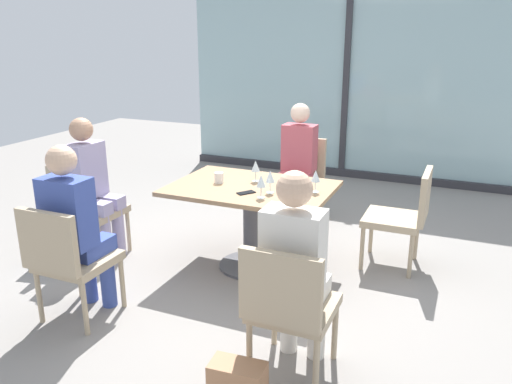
# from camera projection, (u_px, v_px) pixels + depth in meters

# --- Properties ---
(ground_plane) EXTENTS (12.00, 12.00, 0.00)m
(ground_plane) POSITION_uv_depth(u_px,v_px,m) (251.00, 266.00, 4.45)
(ground_plane) COLOR gray
(window_wall_backdrop) EXTENTS (4.52, 0.10, 2.70)m
(window_wall_backdrop) POSITION_uv_depth(u_px,v_px,m) (346.00, 89.00, 6.89)
(window_wall_backdrop) COLOR #95B7BC
(window_wall_backdrop) RESTS_ON ground_plane
(dining_table_main) EXTENTS (1.32, 0.93, 0.73)m
(dining_table_main) POSITION_uv_depth(u_px,v_px,m) (251.00, 206.00, 4.28)
(dining_table_main) COLOR #997551
(dining_table_main) RESTS_ON ground_plane
(chair_front_right) EXTENTS (0.46, 0.50, 0.87)m
(chair_front_right) POSITION_uv_depth(u_px,v_px,m) (289.00, 304.00, 2.87)
(chair_front_right) COLOR tan
(chair_front_right) RESTS_ON ground_plane
(chair_side_end) EXTENTS (0.50, 0.46, 0.87)m
(chair_side_end) POSITION_uv_depth(u_px,v_px,m) (85.00, 202.00, 4.56)
(chair_side_end) COLOR tan
(chair_side_end) RESTS_ON ground_plane
(chair_near_window) EXTENTS (0.46, 0.51, 0.87)m
(chair_near_window) POSITION_uv_depth(u_px,v_px,m) (300.00, 175.00, 5.44)
(chair_near_window) COLOR tan
(chair_near_window) RESTS_ON ground_plane
(chair_front_left) EXTENTS (0.46, 0.50, 0.87)m
(chair_front_left) POSITION_uv_depth(u_px,v_px,m) (67.00, 257.00, 3.47)
(chair_front_left) COLOR tan
(chair_front_left) RESTS_ON ground_plane
(chair_far_right) EXTENTS (0.50, 0.46, 0.87)m
(chair_far_right) POSITION_uv_depth(u_px,v_px,m) (405.00, 212.00, 4.31)
(chair_far_right) COLOR tan
(chair_far_right) RESTS_ON ground_plane
(person_front_right) EXTENTS (0.34, 0.39, 1.26)m
(person_front_right) POSITION_uv_depth(u_px,v_px,m) (296.00, 263.00, 2.90)
(person_front_right) COLOR silver
(person_front_right) RESTS_ON ground_plane
(person_side_end) EXTENTS (0.39, 0.34, 1.26)m
(person_side_end) POSITION_uv_depth(u_px,v_px,m) (92.00, 182.00, 4.45)
(person_side_end) COLOR #9E93B7
(person_side_end) RESTS_ON ground_plane
(person_near_window) EXTENTS (0.34, 0.39, 1.26)m
(person_near_window) POSITION_uv_depth(u_px,v_px,m) (297.00, 158.00, 5.28)
(person_near_window) COLOR #B24C56
(person_near_window) RESTS_ON ground_plane
(person_front_left) EXTENTS (0.34, 0.39, 1.26)m
(person_front_left) POSITION_uv_depth(u_px,v_px,m) (75.00, 223.00, 3.50)
(person_front_left) COLOR #384C9E
(person_front_left) RESTS_ON ground_plane
(wine_glass_0) EXTENTS (0.07, 0.07, 0.18)m
(wine_glass_0) POSITION_uv_depth(u_px,v_px,m) (256.00, 166.00, 4.33)
(wine_glass_0) COLOR silver
(wine_glass_0) RESTS_ON dining_table_main
(wine_glass_1) EXTENTS (0.07, 0.07, 0.18)m
(wine_glass_1) POSITION_uv_depth(u_px,v_px,m) (261.00, 182.00, 3.90)
(wine_glass_1) COLOR silver
(wine_glass_1) RESTS_ON dining_table_main
(wine_glass_2) EXTENTS (0.07, 0.07, 0.18)m
(wine_glass_2) POSITION_uv_depth(u_px,v_px,m) (270.00, 177.00, 4.02)
(wine_glass_2) COLOR silver
(wine_glass_2) RESTS_ON dining_table_main
(wine_glass_3) EXTENTS (0.07, 0.07, 0.18)m
(wine_glass_3) POSITION_uv_depth(u_px,v_px,m) (316.00, 176.00, 4.03)
(wine_glass_3) COLOR silver
(wine_glass_3) RESTS_ON dining_table_main
(coffee_cup) EXTENTS (0.08, 0.08, 0.09)m
(coffee_cup) POSITION_uv_depth(u_px,v_px,m) (219.00, 178.00, 4.31)
(coffee_cup) COLOR white
(coffee_cup) RESTS_ON dining_table_main
(cell_phone_on_table) EXTENTS (0.14, 0.16, 0.01)m
(cell_phone_on_table) POSITION_uv_depth(u_px,v_px,m) (246.00, 193.00, 4.05)
(cell_phone_on_table) COLOR black
(cell_phone_on_table) RESTS_ON dining_table_main
(handbag_1) EXTENTS (0.33, 0.22, 0.28)m
(handbag_1) POSITION_uv_depth(u_px,v_px,m) (47.00, 253.00, 4.37)
(handbag_1) COLOR silver
(handbag_1) RESTS_ON ground_plane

